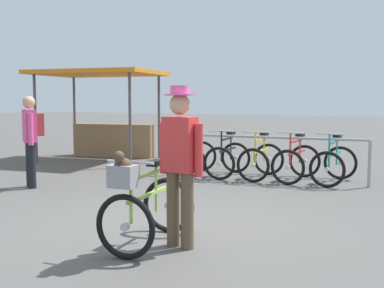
{
  "coord_description": "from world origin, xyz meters",
  "views": [
    {
      "loc": [
        2.82,
        -5.01,
        1.59
      ],
      "look_at": [
        0.08,
        0.45,
        1.0
      ],
      "focal_mm": 43.98,
      "sensor_mm": 36.0,
      "label": 1
    }
  ],
  "objects_px": {
    "racked_bike_black": "(228,159)",
    "racked_bike_teal": "(334,164)",
    "market_stall": "(106,106)",
    "featured_bicycle": "(143,203)",
    "racked_bike_yellow": "(261,160)",
    "pedestrian_with_backpack": "(31,135)",
    "racked_bike_blue": "(196,157)",
    "racked_bike_red": "(297,162)",
    "person_with_featured_bike": "(180,160)"
  },
  "relations": [
    {
      "from": "racked_bike_red",
      "to": "person_with_featured_bike",
      "type": "height_order",
      "value": "person_with_featured_bike"
    },
    {
      "from": "racked_bike_black",
      "to": "featured_bicycle",
      "type": "bearing_deg",
      "value": -78.33
    },
    {
      "from": "person_with_featured_bike",
      "to": "market_stall",
      "type": "xyz_separation_m",
      "value": [
        -5.35,
        5.82,
        0.45
      ]
    },
    {
      "from": "person_with_featured_bike",
      "to": "market_stall",
      "type": "distance_m",
      "value": 7.92
    },
    {
      "from": "featured_bicycle",
      "to": "market_stall",
      "type": "xyz_separation_m",
      "value": [
        -5.02,
        6.02,
        0.91
      ]
    },
    {
      "from": "racked_bike_teal",
      "to": "featured_bicycle",
      "type": "distance_m",
      "value": 5.02
    },
    {
      "from": "racked_bike_yellow",
      "to": "market_stall",
      "type": "height_order",
      "value": "market_stall"
    },
    {
      "from": "racked_bike_blue",
      "to": "racked_bike_black",
      "type": "bearing_deg",
      "value": 4.06
    },
    {
      "from": "racked_bike_red",
      "to": "featured_bicycle",
      "type": "relative_size",
      "value": 0.93
    },
    {
      "from": "featured_bicycle",
      "to": "pedestrian_with_backpack",
      "type": "height_order",
      "value": "pedestrian_with_backpack"
    },
    {
      "from": "racked_bike_teal",
      "to": "pedestrian_with_backpack",
      "type": "relative_size",
      "value": 0.69
    },
    {
      "from": "racked_bike_black",
      "to": "person_with_featured_bike",
      "type": "relative_size",
      "value": 0.66
    },
    {
      "from": "racked_bike_black",
      "to": "racked_bike_teal",
      "type": "distance_m",
      "value": 2.1
    },
    {
      "from": "racked_bike_yellow",
      "to": "racked_bike_teal",
      "type": "xyz_separation_m",
      "value": [
        1.4,
        0.1,
        0.0
      ]
    },
    {
      "from": "racked_bike_red",
      "to": "person_with_featured_bike",
      "type": "relative_size",
      "value": 0.67
    },
    {
      "from": "racked_bike_blue",
      "to": "racked_bike_black",
      "type": "relative_size",
      "value": 1.08
    },
    {
      "from": "market_stall",
      "to": "featured_bicycle",
      "type": "bearing_deg",
      "value": -50.2
    },
    {
      "from": "racked_bike_black",
      "to": "market_stall",
      "type": "relative_size",
      "value": 0.33
    },
    {
      "from": "racked_bike_teal",
      "to": "person_with_featured_bike",
      "type": "xyz_separation_m",
      "value": [
        -0.78,
        -4.68,
        0.58
      ]
    },
    {
      "from": "racked_bike_red",
      "to": "featured_bicycle",
      "type": "xyz_separation_m",
      "value": [
        -0.42,
        -4.84,
        0.12
      ]
    },
    {
      "from": "racked_bike_red",
      "to": "featured_bicycle",
      "type": "distance_m",
      "value": 4.86
    },
    {
      "from": "pedestrian_with_backpack",
      "to": "market_stall",
      "type": "xyz_separation_m",
      "value": [
        -1.35,
        3.98,
        0.46
      ]
    },
    {
      "from": "racked_bike_black",
      "to": "market_stall",
      "type": "distance_m",
      "value": 4.36
    },
    {
      "from": "featured_bicycle",
      "to": "racked_bike_teal",
      "type": "bearing_deg",
      "value": 77.14
    },
    {
      "from": "racked_bike_red",
      "to": "racked_bike_teal",
      "type": "relative_size",
      "value": 1.01
    },
    {
      "from": "racked_bike_teal",
      "to": "pedestrian_with_backpack",
      "type": "distance_m",
      "value": 5.59
    },
    {
      "from": "racked_bike_blue",
      "to": "racked_bike_yellow",
      "type": "relative_size",
      "value": 1.11
    },
    {
      "from": "racked_bike_blue",
      "to": "racked_bike_teal",
      "type": "distance_m",
      "value": 2.8
    },
    {
      "from": "racked_bike_red",
      "to": "racked_bike_teal",
      "type": "distance_m",
      "value": 0.7
    },
    {
      "from": "racked_bike_black",
      "to": "racked_bike_red",
      "type": "xyz_separation_m",
      "value": [
        1.4,
        0.1,
        0.0
      ]
    },
    {
      "from": "racked_bike_yellow",
      "to": "person_with_featured_bike",
      "type": "relative_size",
      "value": 0.64
    },
    {
      "from": "racked_bike_blue",
      "to": "racked_bike_black",
      "type": "distance_m",
      "value": 0.7
    },
    {
      "from": "racked_bike_teal",
      "to": "pedestrian_with_backpack",
      "type": "xyz_separation_m",
      "value": [
        -4.78,
        -2.85,
        0.57
      ]
    },
    {
      "from": "racked_bike_blue",
      "to": "pedestrian_with_backpack",
      "type": "relative_size",
      "value": 0.74
    },
    {
      "from": "pedestrian_with_backpack",
      "to": "person_with_featured_bike",
      "type": "bearing_deg",
      "value": -24.67
    },
    {
      "from": "racked_bike_blue",
      "to": "person_with_featured_bike",
      "type": "distance_m",
      "value": 4.95
    },
    {
      "from": "racked_bike_yellow",
      "to": "person_with_featured_bike",
      "type": "distance_m",
      "value": 4.66
    },
    {
      "from": "racked_bike_black",
      "to": "person_with_featured_bike",
      "type": "distance_m",
      "value": 4.76
    },
    {
      "from": "racked_bike_black",
      "to": "racked_bike_yellow",
      "type": "distance_m",
      "value": 0.7
    },
    {
      "from": "racked_bike_teal",
      "to": "market_stall",
      "type": "distance_m",
      "value": 6.32
    },
    {
      "from": "racked_bike_blue",
      "to": "person_with_featured_bike",
      "type": "height_order",
      "value": "person_with_featured_bike"
    },
    {
      "from": "racked_bike_yellow",
      "to": "market_stall",
      "type": "bearing_deg",
      "value": 165.41
    },
    {
      "from": "person_with_featured_bike",
      "to": "market_stall",
      "type": "bearing_deg",
      "value": 132.61
    },
    {
      "from": "racked_bike_black",
      "to": "racked_bike_red",
      "type": "distance_m",
      "value": 1.4
    },
    {
      "from": "featured_bicycle",
      "to": "person_with_featured_bike",
      "type": "distance_m",
      "value": 0.61
    },
    {
      "from": "racked_bike_yellow",
      "to": "market_stall",
      "type": "xyz_separation_m",
      "value": [
        -4.74,
        1.23,
        1.03
      ]
    },
    {
      "from": "pedestrian_with_backpack",
      "to": "racked_bike_yellow",
      "type": "bearing_deg",
      "value": 39.11
    },
    {
      "from": "racked_bike_blue",
      "to": "racked_bike_yellow",
      "type": "height_order",
      "value": "same"
    },
    {
      "from": "market_stall",
      "to": "racked_bike_red",
      "type": "bearing_deg",
      "value": -12.28
    },
    {
      "from": "racked_bike_blue",
      "to": "racked_bike_yellow",
      "type": "distance_m",
      "value": 1.4
    }
  ]
}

